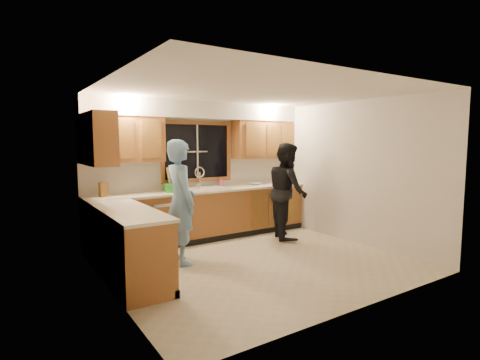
% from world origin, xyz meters
% --- Properties ---
extents(floor, '(4.20, 4.20, 0.00)m').
position_xyz_m(floor, '(0.00, 0.00, 0.00)').
color(floor, '#B8AA8D').
rests_on(floor, ground).
extents(ceiling, '(4.20, 4.20, 0.00)m').
position_xyz_m(ceiling, '(0.00, 0.00, 2.50)').
color(ceiling, white).
extents(wall_back, '(4.20, 0.00, 4.20)m').
position_xyz_m(wall_back, '(0.00, 1.90, 1.25)').
color(wall_back, beige).
rests_on(wall_back, ground).
extents(wall_left, '(0.00, 3.80, 3.80)m').
position_xyz_m(wall_left, '(-2.10, 0.00, 1.25)').
color(wall_left, beige).
rests_on(wall_left, ground).
extents(wall_right, '(0.00, 3.80, 3.80)m').
position_xyz_m(wall_right, '(2.10, 0.00, 1.25)').
color(wall_right, beige).
rests_on(wall_right, ground).
extents(base_cabinets_back, '(4.20, 0.60, 0.88)m').
position_xyz_m(base_cabinets_back, '(0.00, 1.60, 0.44)').
color(base_cabinets_back, '#A0602E').
rests_on(base_cabinets_back, ground).
extents(base_cabinets_left, '(0.60, 1.90, 0.88)m').
position_xyz_m(base_cabinets_left, '(-1.80, 0.35, 0.44)').
color(base_cabinets_left, '#A0602E').
rests_on(base_cabinets_left, ground).
extents(countertop_back, '(4.20, 0.63, 0.04)m').
position_xyz_m(countertop_back, '(0.00, 1.58, 0.90)').
color(countertop_back, '#F0E6CA').
rests_on(countertop_back, base_cabinets_back).
extents(countertop_left, '(0.63, 1.90, 0.04)m').
position_xyz_m(countertop_left, '(-1.79, 0.35, 0.90)').
color(countertop_left, '#F0E6CA').
rests_on(countertop_left, base_cabinets_left).
extents(upper_cabinets_left, '(1.35, 0.33, 0.75)m').
position_xyz_m(upper_cabinets_left, '(-1.43, 1.73, 1.83)').
color(upper_cabinets_left, '#A0602E').
rests_on(upper_cabinets_left, wall_back).
extents(upper_cabinets_right, '(1.35, 0.33, 0.75)m').
position_xyz_m(upper_cabinets_right, '(1.43, 1.73, 1.83)').
color(upper_cabinets_right, '#A0602E').
rests_on(upper_cabinets_right, wall_back).
extents(upper_cabinets_return, '(0.33, 0.90, 0.75)m').
position_xyz_m(upper_cabinets_return, '(-1.94, 1.12, 1.83)').
color(upper_cabinets_return, '#A0602E').
rests_on(upper_cabinets_return, wall_left).
extents(soffit, '(4.20, 0.35, 0.30)m').
position_xyz_m(soffit, '(0.00, 1.72, 2.35)').
color(soffit, white).
rests_on(soffit, wall_back).
extents(window_frame, '(1.44, 0.03, 1.14)m').
position_xyz_m(window_frame, '(0.00, 1.89, 1.60)').
color(window_frame, black).
rests_on(window_frame, wall_back).
extents(sink, '(0.86, 0.52, 0.57)m').
position_xyz_m(sink, '(0.00, 1.60, 0.86)').
color(sink, white).
rests_on(sink, countertop_back).
extents(dishwasher, '(0.60, 0.56, 0.82)m').
position_xyz_m(dishwasher, '(-0.85, 1.59, 0.41)').
color(dishwasher, white).
rests_on(dishwasher, floor).
extents(stove, '(0.58, 0.75, 0.90)m').
position_xyz_m(stove, '(-1.80, -0.22, 0.45)').
color(stove, white).
rests_on(stove, floor).
extents(man, '(0.46, 0.68, 1.82)m').
position_xyz_m(man, '(-0.94, 0.57, 0.91)').
color(man, '#74A6DB').
rests_on(man, floor).
extents(woman, '(0.97, 1.06, 1.77)m').
position_xyz_m(woman, '(1.30, 0.82, 0.89)').
color(woman, black).
rests_on(woman, floor).
extents(knife_block, '(0.14, 0.12, 0.23)m').
position_xyz_m(knife_block, '(-1.77, 1.65, 1.03)').
color(knife_block, olive).
rests_on(knife_block, countertop_back).
extents(cutting_board, '(0.33, 0.23, 0.41)m').
position_xyz_m(cutting_board, '(-0.50, 1.82, 1.13)').
color(cutting_board, '#D9B56F').
rests_on(cutting_board, countertop_back).
extents(dish_crate, '(0.34, 0.32, 0.14)m').
position_xyz_m(dish_crate, '(-0.62, 1.58, 0.99)').
color(dish_crate, green).
rests_on(dish_crate, countertop_back).
extents(soap_bottle, '(0.09, 0.09, 0.18)m').
position_xyz_m(soap_bottle, '(0.44, 1.77, 1.01)').
color(soap_bottle, '#DF547E').
rests_on(soap_bottle, countertop_back).
extents(bowl, '(0.22, 0.22, 0.05)m').
position_xyz_m(bowl, '(1.16, 1.65, 0.95)').
color(bowl, silver).
rests_on(bowl, countertop_back).
extents(can_left, '(0.07, 0.07, 0.12)m').
position_xyz_m(can_left, '(-0.20, 1.51, 0.98)').
color(can_left, beige).
rests_on(can_left, countertop_back).
extents(can_right, '(0.08, 0.08, 0.11)m').
position_xyz_m(can_right, '(-0.18, 1.52, 0.97)').
color(can_right, beige).
rests_on(can_right, countertop_back).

